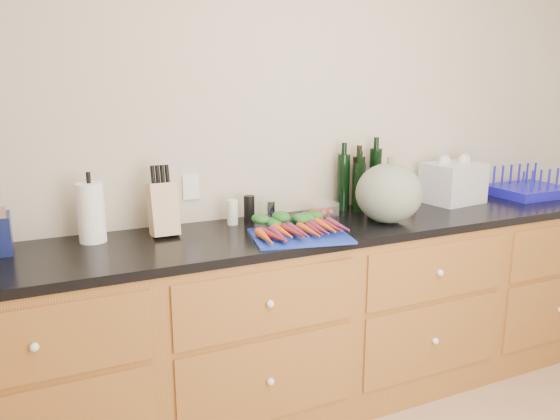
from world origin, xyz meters
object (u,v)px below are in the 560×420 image
paper_towel (91,213)px  knife_block (163,209)px  squash (389,193)px  tomato_box (321,208)px  dish_rack (528,188)px  cutting_board (300,236)px  carrots (296,228)px

paper_towel → knife_block: (0.31, -0.02, -0.01)m
squash → knife_block: bearing=167.0°
knife_block → tomato_box: 0.84m
paper_towel → dish_rack: size_ratio=0.59×
squash → knife_block: squash is taller
cutting_board → carrots: (0.00, 0.04, 0.03)m
knife_block → dish_rack: 2.24m
paper_towel → tomato_box: 1.15m
paper_towel → dish_rack: bearing=-1.8°
dish_rack → carrots: bearing=-173.2°
knife_block → tomato_box: knife_block is taller
squash → cutting_board: bearing=-173.9°
cutting_board → paper_towel: paper_towel is taller
carrots → squash: bearing=1.9°
paper_towel → knife_block: size_ratio=1.10×
cutting_board → tomato_box: bearing=48.6°
paper_towel → carrots: bearing=-18.3°
carrots → tomato_box: size_ratio=2.71×
cutting_board → knife_block: bearing=151.1°
knife_block → dish_rack: knife_block is taller
dish_rack → tomato_box: bearing=176.3°
cutting_board → squash: 0.54m
cutting_board → squash: bearing=6.1°
squash → carrots: bearing=-178.1°
squash → tomato_box: bearing=129.5°
cutting_board → paper_towel: (-0.85, 0.32, 0.12)m
carrots → knife_block: size_ratio=1.70×
cutting_board → knife_block: size_ratio=1.81×
paper_towel → tomato_box: (1.14, 0.01, -0.10)m
squash → dish_rack: size_ratio=0.74×
squash → dish_rack: squash is taller
knife_block → cutting_board: bearing=-28.9°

